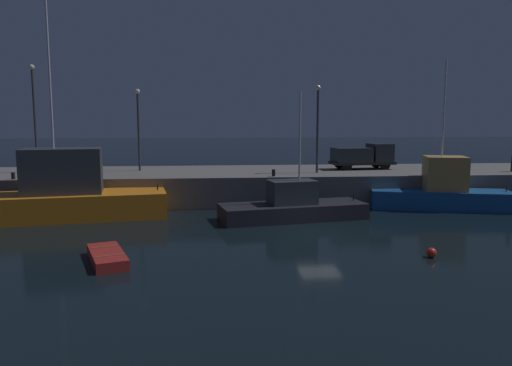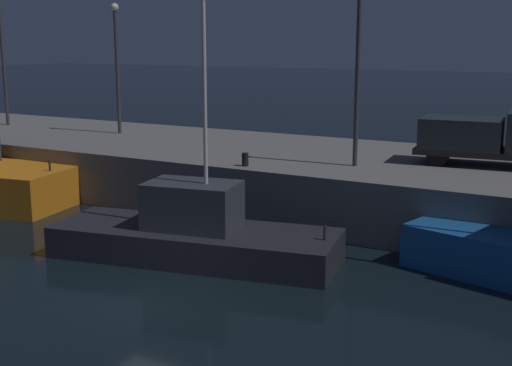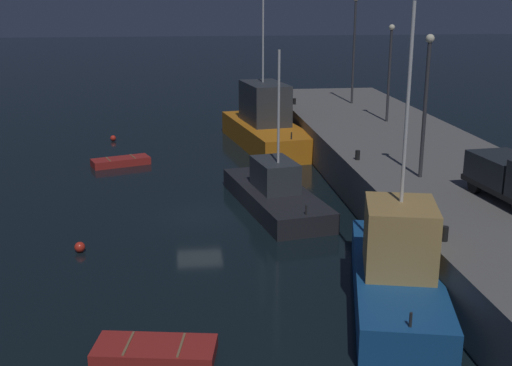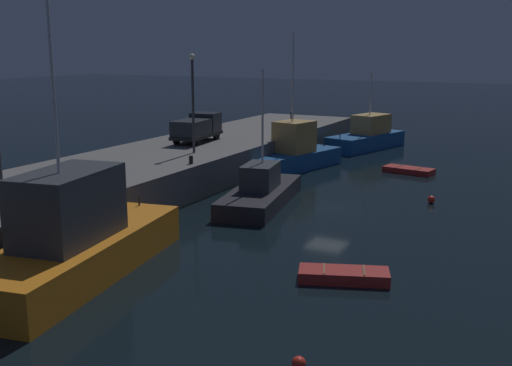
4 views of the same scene
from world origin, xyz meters
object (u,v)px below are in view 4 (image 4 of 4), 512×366
(fishing_boat_orange, at_px, (367,136))
(bollard_east, at_px, (273,136))
(fishing_trawler_red, at_px, (293,154))
(utility_truck, at_px, (197,127))
(fishing_boat_white, at_px, (261,192))
(rowboat_white_mid, at_px, (344,275))
(dockworker, at_px, (292,118))
(mooring_buoy_mid, at_px, (431,199))
(bollard_central, at_px, (191,160))
(fishing_boat_blue, at_px, (76,240))
(lamp_post_central, at_px, (193,95))
(dinghy_orange_near, at_px, (409,170))
(mooring_buoy_near, at_px, (299,363))

(fishing_boat_orange, relative_size, bollard_east, 18.11)
(fishing_trawler_red, bearing_deg, utility_truck, 120.92)
(fishing_boat_orange, xyz_separation_m, utility_truck, (-18.22, 9.38, 2.47))
(fishing_boat_white, relative_size, utility_truck, 1.81)
(rowboat_white_mid, height_order, dockworker, dockworker)
(fishing_boat_orange, relative_size, mooring_buoy_mid, 21.08)
(fishing_boat_orange, xyz_separation_m, bollard_central, (-27.09, 4.39, 1.51))
(mooring_buoy_mid, bearing_deg, fishing_boat_blue, 150.90)
(fishing_boat_blue, bearing_deg, fishing_boat_orange, -1.47)
(lamp_post_central, relative_size, utility_truck, 1.25)
(fishing_boat_orange, bearing_deg, mooring_buoy_mid, -152.78)
(utility_truck, distance_m, dockworker, 12.78)
(dinghy_orange_near, relative_size, bollard_central, 7.78)
(dinghy_orange_near, distance_m, lamp_post_central, 19.31)
(lamp_post_central, height_order, utility_truck, lamp_post_central)
(mooring_buoy_mid, bearing_deg, fishing_boat_orange, 27.22)
(dockworker, distance_m, bollard_central, 21.27)
(mooring_buoy_mid, relative_size, dockworker, 0.29)
(utility_truck, bearing_deg, bollard_central, -150.62)
(mooring_buoy_mid, bearing_deg, fishing_trawler_red, 62.62)
(lamp_post_central, distance_m, bollard_central, 6.14)
(dinghy_orange_near, bearing_deg, mooring_buoy_near, -172.77)
(mooring_buoy_near, relative_size, dockworker, 0.27)
(fishing_boat_orange, bearing_deg, bollard_central, 170.80)
(fishing_trawler_red, height_order, fishing_boat_white, fishing_trawler_red)
(mooring_buoy_near, distance_m, bollard_east, 35.06)
(fishing_boat_white, height_order, fishing_boat_orange, fishing_boat_white)
(utility_truck, xyz_separation_m, dockworker, (12.33, -3.37, -0.23))
(fishing_boat_blue, distance_m, rowboat_white_mid, 12.25)
(fishing_trawler_red, relative_size, rowboat_white_mid, 2.68)
(rowboat_white_mid, relative_size, utility_truck, 0.73)
(fishing_boat_white, xyz_separation_m, utility_truck, (8.12, 9.94, 2.84))
(fishing_boat_white, bearing_deg, lamp_post_central, 65.72)
(lamp_post_central, relative_size, bollard_east, 12.57)
(fishing_boat_blue, height_order, fishing_boat_orange, fishing_boat_blue)
(dinghy_orange_near, xyz_separation_m, mooring_buoy_mid, (-9.78, -3.78, 0.02))
(fishing_trawler_red, distance_m, fishing_boat_blue, 28.05)
(fishing_boat_orange, distance_m, utility_truck, 20.65)
(bollard_central, bearing_deg, dinghy_orange_near, -35.29)
(lamp_post_central, xyz_separation_m, utility_truck, (4.86, 2.72, -3.11))
(lamp_post_central, bearing_deg, fishing_trawler_red, -25.20)
(mooring_buoy_near, relative_size, bollard_central, 0.85)
(mooring_buoy_mid, distance_m, utility_truck, 20.57)
(rowboat_white_mid, distance_m, mooring_buoy_mid, 16.35)
(bollard_central, bearing_deg, dockworker, 4.38)
(mooring_buoy_mid, bearing_deg, mooring_buoy_near, -178.65)
(rowboat_white_mid, xyz_separation_m, bollard_east, (23.12, 14.31, 2.51))
(fishing_boat_white, height_order, bollard_central, fishing_boat_white)
(bollard_central, bearing_deg, fishing_boat_blue, -167.55)
(utility_truck, height_order, bollard_east, utility_truck)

